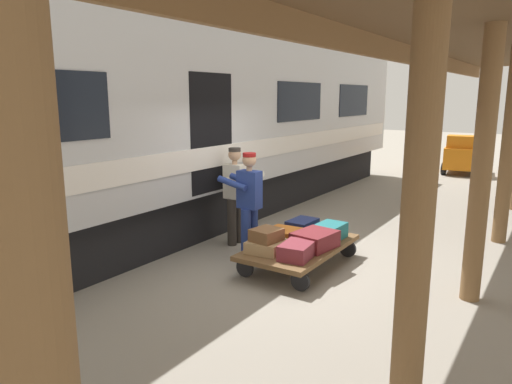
{
  "coord_description": "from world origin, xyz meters",
  "views": [
    {
      "loc": [
        -3.25,
        6.24,
        2.57
      ],
      "look_at": [
        0.57,
        0.47,
        1.15
      ],
      "focal_mm": 32.91,
      "sensor_mm": 36.0,
      "label": 1
    }
  ],
  "objects": [
    {
      "name": "ground_plane",
      "position": [
        0.0,
        0.0,
        0.0
      ],
      "size": [
        60.0,
        60.0,
        0.0
      ],
      "primitive_type": "plane",
      "color": "gray"
    },
    {
      "name": "suitcase_brown_leather",
      "position": [
        0.22,
        0.73,
        0.6
      ],
      "size": [
        0.41,
        0.45,
        0.18
      ],
      "primitive_type": "cube",
      "rotation": [
        0.0,
        0.0,
        -0.14
      ],
      "color": "brown",
      "rests_on": "suitcase_tan_vintage"
    },
    {
      "name": "train_car",
      "position": [
        3.27,
        -0.0,
        2.06
      ],
      "size": [
        3.03,
        17.86,
        4.0
      ],
      "color": "#B7BABF",
      "rests_on": "ground_plane"
    },
    {
      "name": "porter_by_door",
      "position": [
        1.44,
        -0.21,
        0.93
      ],
      "size": [
        0.67,
        0.42,
        1.7
      ],
      "color": "#332D28",
      "rests_on": "ground_plane"
    },
    {
      "name": "baggage_tug",
      "position": [
        -0.4,
        -10.62,
        0.63
      ],
      "size": [
        1.31,
        1.83,
        1.3
      ],
      "color": "orange",
      "rests_on": "ground_plane"
    },
    {
      "name": "suitcase_teal_softside",
      "position": [
        -0.28,
        -0.39,
        0.47
      ],
      "size": [
        0.4,
        0.51,
        0.24
      ],
      "primitive_type": "cube",
      "rotation": [
        0.0,
        0.0,
        -0.04
      ],
      "color": "#1E666B",
      "rests_on": "luggage_cart"
    },
    {
      "name": "suitcase_burgundy_valise",
      "position": [
        -0.28,
        0.73,
        0.45
      ],
      "size": [
        0.46,
        0.58,
        0.22
      ],
      "primitive_type": "cube",
      "rotation": [
        0.0,
        0.0,
        0.13
      ],
      "color": "maroon",
      "rests_on": "luggage_cart"
    },
    {
      "name": "suitcase_tan_vintage",
      "position": [
        0.23,
        0.73,
        0.43
      ],
      "size": [
        0.54,
        0.54,
        0.17
      ],
      "primitive_type": "cube",
      "rotation": [
        0.0,
        0.0,
        0.11
      ],
      "color": "tan",
      "rests_on": "luggage_cart"
    },
    {
      "name": "suitcase_navy_fabric",
      "position": [
        0.23,
        -0.39,
        0.46
      ],
      "size": [
        0.38,
        0.54,
        0.23
      ],
      "primitive_type": "cube",
      "rotation": [
        0.0,
        0.0,
        -0.03
      ],
      "color": "navy",
      "rests_on": "luggage_cart"
    },
    {
      "name": "suitcase_orange_carryall",
      "position": [
        0.23,
        0.17,
        0.45
      ],
      "size": [
        0.52,
        0.46,
        0.21
      ],
      "primitive_type": "cube",
      "rotation": [
        0.0,
        0.0,
        0.04
      ],
      "color": "#CC6B23",
      "rests_on": "luggage_cart"
    },
    {
      "name": "suitcase_maroon_trunk",
      "position": [
        -0.28,
        0.17,
        0.47
      ],
      "size": [
        0.59,
        0.69,
        0.25
      ],
      "primitive_type": "cube",
      "rotation": [
        0.0,
        0.0,
        -0.13
      ],
      "color": "maroon",
      "rests_on": "luggage_cart"
    },
    {
      "name": "luggage_cart",
      "position": [
        -0.03,
        0.17,
        0.3
      ],
      "size": [
        1.18,
        2.03,
        0.35
      ],
      "color": "brown",
      "rests_on": "ground_plane"
    },
    {
      "name": "platform_canopy",
      "position": [
        -2.36,
        0.0,
        3.25
      ],
      "size": [
        3.2,
        18.3,
        3.56
      ],
      "color": "brown",
      "rests_on": "ground_plane"
    },
    {
      "name": "porter_in_overalls",
      "position": [
        0.87,
        0.24,
        0.93
      ],
      "size": [
        0.67,
        0.42,
        1.7
      ],
      "color": "navy",
      "rests_on": "ground_plane"
    }
  ]
}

